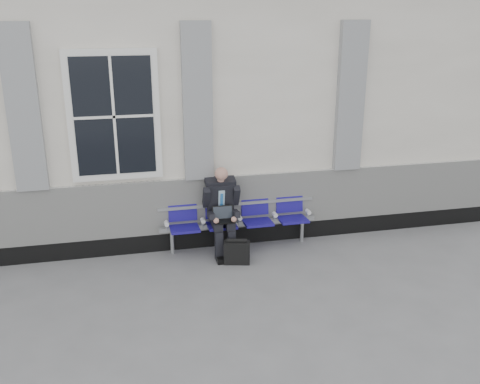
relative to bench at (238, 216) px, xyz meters
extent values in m
plane|color=slate|center=(-2.21, -1.32, -0.55)|extent=(70.00, 70.00, 0.00)
cube|color=white|center=(-2.21, 2.18, 1.55)|extent=(14.00, 4.00, 4.20)
cube|color=black|center=(-2.21, 0.15, -0.40)|extent=(14.00, 0.10, 0.30)
cube|color=silver|center=(-2.21, 0.14, 0.20)|extent=(14.00, 0.08, 0.90)
cube|color=gray|center=(-3.11, 0.12, 1.85)|extent=(0.45, 0.14, 2.40)
cube|color=gray|center=(-0.61, 0.12, 1.85)|extent=(0.45, 0.14, 2.40)
cube|color=gray|center=(1.89, 0.12, 1.85)|extent=(0.45, 0.14, 2.40)
cube|color=white|center=(-1.86, 0.14, 1.70)|extent=(1.35, 0.10, 1.95)
cube|color=black|center=(-1.86, 0.09, 1.70)|extent=(1.15, 0.02, 1.75)
cube|color=#9EA0A3|center=(0.00, -0.02, -0.13)|extent=(2.60, 0.07, 0.07)
cube|color=#9EA0A3|center=(0.00, 0.10, 0.18)|extent=(2.60, 0.05, 0.05)
cylinder|color=#9EA0A3|center=(-1.10, -0.02, -0.36)|extent=(0.06, 0.06, 0.39)
cylinder|color=#9EA0A3|center=(1.10, -0.02, -0.36)|extent=(0.06, 0.06, 0.39)
cube|color=navy|center=(-0.90, -0.10, -0.10)|extent=(0.46, 0.42, 0.07)
cube|color=navy|center=(-0.90, 0.11, 0.16)|extent=(0.46, 0.10, 0.40)
cube|color=navy|center=(-0.30, -0.10, -0.10)|extent=(0.46, 0.42, 0.07)
cube|color=navy|center=(-0.30, 0.11, 0.16)|extent=(0.46, 0.10, 0.40)
cube|color=navy|center=(0.30, -0.10, -0.10)|extent=(0.46, 0.42, 0.07)
cube|color=navy|center=(0.30, 0.11, 0.16)|extent=(0.46, 0.10, 0.40)
cube|color=navy|center=(0.90, -0.10, -0.10)|extent=(0.46, 0.42, 0.07)
cube|color=navy|center=(0.90, 0.11, 0.16)|extent=(0.46, 0.10, 0.40)
cylinder|color=white|center=(-1.18, -0.07, 0.00)|extent=(0.07, 0.12, 0.07)
cylinder|color=white|center=(-0.60, -0.07, 0.00)|extent=(0.07, 0.12, 0.07)
cylinder|color=white|center=(0.00, -0.07, 0.00)|extent=(0.07, 0.12, 0.07)
cylinder|color=white|center=(0.60, -0.07, 0.00)|extent=(0.07, 0.12, 0.07)
cylinder|color=white|center=(1.18, -0.07, 0.00)|extent=(0.07, 0.12, 0.07)
cube|color=black|center=(-0.41, -0.48, -0.51)|extent=(0.11, 0.26, 0.09)
cube|color=black|center=(-0.21, -0.48, -0.51)|extent=(0.11, 0.26, 0.09)
cube|color=black|center=(-0.40, -0.42, -0.31)|extent=(0.12, 0.13, 0.47)
cube|color=black|center=(-0.21, -0.42, -0.31)|extent=(0.12, 0.13, 0.47)
cube|color=black|center=(-0.40, -0.20, -0.01)|extent=(0.14, 0.45, 0.14)
cube|color=black|center=(-0.20, -0.20, -0.01)|extent=(0.14, 0.45, 0.14)
cube|color=black|center=(-0.30, 0.00, 0.32)|extent=(0.42, 0.34, 0.63)
cube|color=#A9C9DE|center=(-0.30, -0.12, 0.33)|extent=(0.10, 0.10, 0.35)
cube|color=blue|center=(-0.30, -0.13, 0.32)|extent=(0.05, 0.08, 0.29)
cube|color=black|center=(-0.30, -0.03, 0.61)|extent=(0.48, 0.24, 0.14)
cylinder|color=tan|center=(-0.30, -0.08, 0.68)|extent=(0.11, 0.11, 0.10)
sphere|color=tan|center=(-0.30, -0.14, 0.78)|extent=(0.21, 0.21, 0.21)
cube|color=black|center=(-0.54, -0.10, 0.39)|extent=(0.10, 0.28, 0.37)
cube|color=black|center=(-0.06, -0.11, 0.39)|extent=(0.10, 0.28, 0.37)
cube|color=black|center=(-0.50, -0.28, 0.16)|extent=(0.09, 0.31, 0.14)
cube|color=black|center=(-0.11, -0.28, 0.16)|extent=(0.09, 0.31, 0.14)
sphere|color=tan|center=(-0.44, -0.42, 0.12)|extent=(0.09, 0.09, 0.09)
sphere|color=tan|center=(-0.17, -0.42, 0.12)|extent=(0.09, 0.09, 0.09)
cube|color=black|center=(-0.30, -0.34, 0.07)|extent=(0.33, 0.23, 0.02)
cube|color=black|center=(-0.30, -0.23, 0.17)|extent=(0.33, 0.09, 0.21)
cube|color=black|center=(-0.30, -0.23, 0.17)|extent=(0.30, 0.07, 0.18)
cube|color=black|center=(-0.16, -0.59, -0.37)|extent=(0.43, 0.26, 0.36)
cylinder|color=black|center=(-0.16, -0.59, -0.17)|extent=(0.32, 0.14, 0.06)
camera|label=1|loc=(-1.77, -7.95, 3.20)|focal=40.00mm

